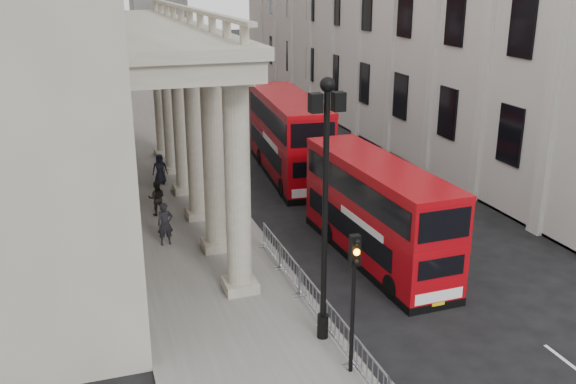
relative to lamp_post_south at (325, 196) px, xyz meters
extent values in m
cube|color=slate|center=(-2.40, 26.00, -4.85)|extent=(6.00, 140.00, 0.12)
cube|color=slate|center=(14.10, 26.00, -4.85)|extent=(3.00, 140.00, 0.12)
cube|color=slate|center=(0.55, 26.00, -4.84)|extent=(0.20, 140.00, 0.14)
cube|color=gray|center=(-9.90, 14.00, 1.09)|extent=(9.00, 28.00, 12.00)
cube|color=#60605E|center=(6.60, 88.00, -0.91)|extent=(8.00, 8.00, 8.00)
cylinder|color=black|center=(0.00, 0.00, -4.39)|extent=(0.36, 0.36, 0.80)
cylinder|color=black|center=(0.00, 0.00, -0.79)|extent=(0.18, 0.18, 8.00)
sphere|color=black|center=(0.00, 0.00, 3.31)|extent=(0.44, 0.44, 0.44)
cube|color=black|center=(0.35, 0.00, 2.81)|extent=(0.35, 0.35, 0.55)
cube|color=black|center=(-0.35, 0.00, 2.81)|extent=(0.35, 0.35, 0.55)
cylinder|color=black|center=(0.00, 16.00, -4.39)|extent=(0.36, 0.36, 0.80)
cylinder|color=black|center=(0.00, 16.00, -0.79)|extent=(0.18, 0.18, 8.00)
sphere|color=black|center=(0.00, 16.00, 3.31)|extent=(0.44, 0.44, 0.44)
cube|color=black|center=(0.35, 16.00, 2.81)|extent=(0.35, 0.35, 0.55)
cube|color=black|center=(-0.35, 16.00, 2.81)|extent=(0.35, 0.35, 0.55)
cylinder|color=black|center=(0.00, 32.00, -4.39)|extent=(0.36, 0.36, 0.80)
cylinder|color=black|center=(0.00, 32.00, -0.79)|extent=(0.18, 0.18, 8.00)
sphere|color=black|center=(0.00, 32.00, 3.31)|extent=(0.44, 0.44, 0.44)
cube|color=black|center=(0.35, 32.00, 2.81)|extent=(0.35, 0.35, 0.55)
cube|color=black|center=(-0.35, 32.00, 2.81)|extent=(0.35, 0.35, 0.55)
cylinder|color=black|center=(0.10, -2.00, -3.09)|extent=(0.12, 0.12, 3.40)
cube|color=black|center=(0.10, -2.00, -0.94)|extent=(0.28, 0.22, 0.90)
sphere|color=black|center=(0.10, -2.13, -0.64)|extent=(0.18, 0.18, 0.18)
sphere|color=orange|center=(0.10, -2.13, -0.94)|extent=(0.18, 0.18, 0.18)
sphere|color=black|center=(0.10, -2.13, -1.24)|extent=(0.18, 0.18, 0.18)
cube|color=gray|center=(0.25, -2.95, -4.24)|extent=(0.50, 2.30, 1.10)
cube|color=gray|center=(0.25, -0.60, -4.24)|extent=(0.50, 2.30, 1.10)
cube|color=gray|center=(0.25, 1.75, -4.24)|extent=(0.50, 2.30, 1.10)
cube|color=gray|center=(0.25, 4.10, -4.24)|extent=(0.50, 2.30, 1.10)
cube|color=gray|center=(0.25, 6.45, -4.24)|extent=(0.50, 2.30, 1.10)
cube|color=#9F070E|center=(4.34, 5.24, -3.69)|extent=(2.59, 9.60, 1.81)
cube|color=#9F070E|center=(4.34, 5.24, -1.80)|extent=(2.59, 9.60, 1.59)
cube|color=#9F070E|center=(4.34, 5.24, -0.90)|extent=(2.63, 9.64, 0.23)
cube|color=black|center=(4.34, 5.24, -4.75)|extent=(2.61, 9.60, 0.32)
cube|color=black|center=(4.34, 5.24, -3.46)|extent=(2.58, 7.79, 0.91)
cube|color=black|center=(4.34, 5.24, -1.71)|extent=(2.63, 9.06, 1.00)
cube|color=white|center=(4.50, 0.49, -4.32)|extent=(1.91, 0.12, 0.41)
cube|color=yellow|center=(4.50, 0.48, -4.62)|extent=(0.50, 0.05, 0.12)
cylinder|color=black|center=(3.43, 1.90, -4.46)|extent=(0.32, 0.92, 0.91)
cylinder|color=black|center=(5.48, 1.97, -4.46)|extent=(0.32, 0.92, 0.91)
cylinder|color=black|center=(3.24, 7.43, -4.46)|extent=(0.32, 0.92, 0.91)
cylinder|color=black|center=(5.29, 7.50, -4.46)|extent=(0.32, 0.92, 0.91)
cube|color=#A3070E|center=(4.67, 17.58, -3.53)|extent=(3.54, 10.96, 2.05)
cube|color=#A3070E|center=(4.67, 17.58, -1.40)|extent=(3.54, 10.96, 1.80)
cube|color=#A3070E|center=(4.67, 17.58, -0.37)|extent=(3.59, 11.01, 0.26)
cube|color=black|center=(4.67, 17.58, -4.73)|extent=(3.56, 10.96, 0.36)
cube|color=black|center=(4.67, 17.58, -3.27)|extent=(3.41, 8.92, 1.03)
cube|color=black|center=(4.67, 17.58, -1.30)|extent=(3.55, 10.35, 1.13)
cube|color=white|center=(4.18, 12.23, -4.24)|extent=(2.15, 0.26, 0.46)
cube|color=yellow|center=(4.18, 12.22, -4.58)|extent=(0.57, 0.09, 0.13)
cylinder|color=black|center=(3.17, 13.96, -4.40)|extent=(0.42, 1.05, 1.03)
cylinder|color=black|center=(5.48, 13.75, -4.40)|extent=(0.42, 1.05, 1.03)
cylinder|color=black|center=(3.75, 20.19, -4.40)|extent=(0.42, 1.05, 1.03)
cylinder|color=black|center=(6.05, 19.98, -4.40)|extent=(0.42, 1.05, 1.03)
imported|color=black|center=(-3.68, 9.15, -3.86)|extent=(0.72, 0.50, 1.87)
imported|color=black|center=(-3.56, 12.92, -3.93)|extent=(0.93, 0.77, 1.72)
imported|color=black|center=(-2.76, 17.85, -3.94)|extent=(0.88, 0.61, 1.70)
camera|label=1|loc=(-6.71, -16.76, 6.18)|focal=40.00mm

